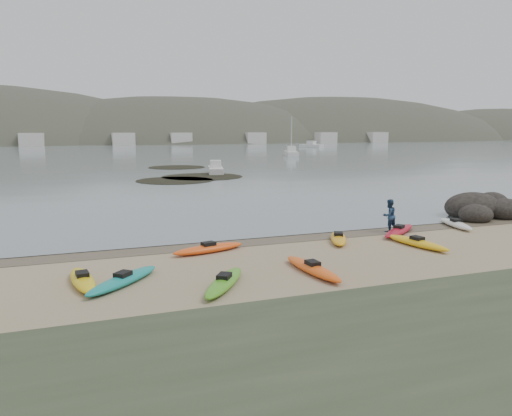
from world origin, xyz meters
name	(u,v)px	position (x,y,z in m)	size (l,w,h in m)	color
ground	(256,239)	(0.00, 0.00, 0.00)	(600.00, 600.00, 0.00)	tan
wet_sand	(258,240)	(0.00, -0.30, 0.00)	(60.00, 60.00, 0.00)	brown
water	(83,138)	(0.00, 300.00, 0.01)	(1200.00, 1200.00, 0.00)	slate
kayaks	(277,256)	(-0.61, -4.06, 0.17)	(23.82, 9.30, 0.34)	#FF5516
person_east	(389,216)	(6.99, -0.80, 0.84)	(0.82, 0.64, 1.68)	navy
rock_cluster	(483,212)	(15.05, 1.04, 0.24)	(5.28, 3.88, 1.78)	black
kelp_mats	(186,175)	(4.23, 34.56, 0.03)	(11.98, 25.20, 0.04)	black
moored_boats	(117,153)	(0.41, 78.80, 0.55)	(98.61, 77.54, 1.31)	silver
far_hills	(186,178)	(39.38, 193.97, -15.93)	(550.00, 135.00, 80.00)	#384235
far_town	(116,139)	(6.00, 145.00, 2.00)	(199.00, 5.00, 4.00)	beige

